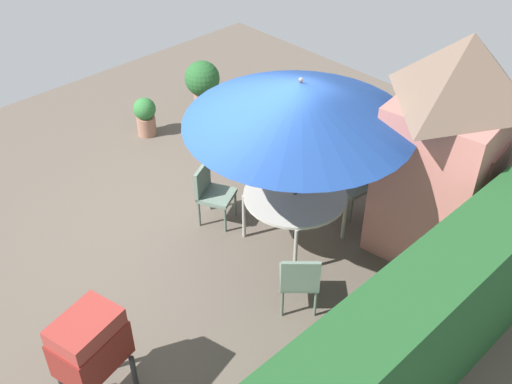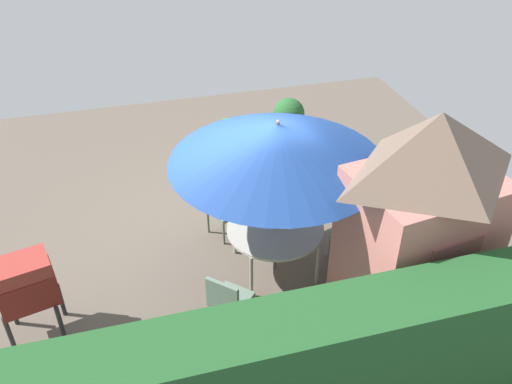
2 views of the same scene
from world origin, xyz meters
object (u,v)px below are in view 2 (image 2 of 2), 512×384
(chair_near_shed, at_px, (228,299))
(potted_plant_by_shed, at_px, (289,117))
(patio_table, at_px, (275,230))
(garden_shed, at_px, (420,222))
(potted_plant_by_grill, at_px, (228,133))
(patio_umbrella, at_px, (277,143))
(chair_toward_hedge, at_px, (221,205))
(bbq_grill, at_px, (25,284))
(chair_far_side, at_px, (353,236))

(chair_near_shed, distance_m, potted_plant_by_shed, 5.21)
(patio_table, bearing_deg, garden_shed, 137.33)
(chair_near_shed, height_order, potted_plant_by_grill, chair_near_shed)
(patio_umbrella, bearing_deg, chair_near_shed, 45.91)
(chair_near_shed, xyz_separation_m, chair_toward_hedge, (-0.37, -2.06, 0.00))
(garden_shed, relative_size, bbq_grill, 2.52)
(garden_shed, distance_m, patio_umbrella, 2.04)
(garden_shed, relative_size, potted_plant_by_grill, 4.29)
(bbq_grill, xyz_separation_m, potted_plant_by_grill, (-3.50, -4.06, -0.47))
(chair_toward_hedge, bearing_deg, patio_table, 117.00)
(chair_toward_hedge, bearing_deg, chair_near_shed, 79.87)
(garden_shed, relative_size, chair_near_shed, 3.36)
(garden_shed, bearing_deg, bbq_grill, -11.46)
(garden_shed, distance_m, chair_near_shed, 2.59)
(garden_shed, bearing_deg, potted_plant_by_grill, -75.63)
(potted_plant_by_shed, height_order, potted_plant_by_grill, potted_plant_by_shed)
(patio_umbrella, height_order, potted_plant_by_shed, patio_umbrella)
(chair_near_shed, height_order, potted_plant_by_shed, potted_plant_by_shed)
(patio_table, xyz_separation_m, chair_near_shed, (0.93, 0.96, -0.20))
(garden_shed, height_order, potted_plant_by_shed, garden_shed)
(patio_table, xyz_separation_m, chair_far_side, (-1.16, 0.19, -0.20))
(patio_umbrella, bearing_deg, chair_far_side, 170.50)
(chair_toward_hedge, height_order, potted_plant_by_grill, chair_toward_hedge)
(chair_near_shed, xyz_separation_m, potted_plant_by_shed, (-2.36, -4.65, 0.06))
(patio_umbrella, height_order, chair_near_shed, patio_umbrella)
(garden_shed, xyz_separation_m, patio_table, (1.43, -1.32, -0.83))
(chair_toward_hedge, distance_m, potted_plant_by_grill, 2.71)
(garden_shed, height_order, bbq_grill, garden_shed)
(patio_umbrella, relative_size, chair_near_shed, 3.22)
(chair_near_shed, xyz_separation_m, chair_far_side, (-2.09, -0.77, 0.00))
(patio_table, relative_size, chair_far_side, 1.56)
(patio_umbrella, bearing_deg, garden_shed, 137.33)
(bbq_grill, bearing_deg, potted_plant_by_shed, -139.92)
(potted_plant_by_grill, bearing_deg, chair_toward_hedge, 74.96)
(patio_umbrella, relative_size, potted_plant_by_grill, 4.11)
(bbq_grill, xyz_separation_m, chair_far_side, (-4.52, -0.15, -0.33))
(garden_shed, relative_size, chair_far_side, 3.36)
(chair_near_shed, height_order, chair_toward_hedge, same)
(garden_shed, distance_m, potted_plant_by_shed, 5.09)
(patio_umbrella, height_order, chair_toward_hedge, patio_umbrella)
(bbq_grill, bearing_deg, patio_umbrella, -174.14)
(chair_near_shed, bearing_deg, chair_toward_hedge, -100.13)
(chair_toward_hedge, xyz_separation_m, potted_plant_by_grill, (-0.70, -2.61, -0.14))
(bbq_grill, relative_size, potted_plant_by_shed, 1.23)
(patio_table, xyz_separation_m, chair_toward_hedge, (0.56, -1.10, -0.20))
(potted_plant_by_shed, bearing_deg, chair_near_shed, 63.08)
(bbq_grill, distance_m, potted_plant_by_grill, 5.38)
(chair_near_shed, bearing_deg, chair_far_side, -159.86)
(patio_table, bearing_deg, patio_umbrella, -26.57)
(bbq_grill, relative_size, potted_plant_by_grill, 1.70)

